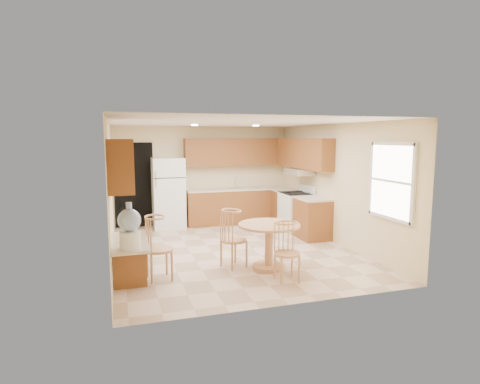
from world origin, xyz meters
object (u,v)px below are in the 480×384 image
object	(u,v)px
chair_table_b	(289,247)
chair_desk	(159,243)
dining_table	(269,239)
chair_table_a	(235,234)
refrigerator	(168,193)
stove	(296,211)
water_crock	(130,228)

from	to	relation	value
chair_table_b	chair_desk	size ratio (longest dim) A/B	0.91
dining_table	chair_table_a	world-z (taller)	chair_table_a
refrigerator	stove	xyz separation A→B (m)	(2.88, -1.22, -0.40)
chair_table_a	chair_table_b	xyz separation A→B (m)	(0.60, -0.89, -0.05)
stove	chair_table_b	bearing A→B (deg)	-116.60
dining_table	chair_table_b	distance (m)	0.74
stove	chair_table_b	distance (m)	3.54
dining_table	water_crock	world-z (taller)	water_crock
water_crock	chair_table_b	bearing A→B (deg)	3.22
chair_desk	water_crock	world-z (taller)	water_crock
refrigerator	chair_desk	xyz separation A→B (m)	(-0.60, -3.73, -0.25)
refrigerator	chair_table_a	size ratio (longest dim) A/B	1.74
refrigerator	water_crock	bearing A→B (deg)	-103.08
refrigerator	water_crock	distance (m)	4.64
chair_table_a	chair_desk	distance (m)	1.31
dining_table	chair_table_a	size ratio (longest dim) A/B	1.05
dining_table	chair_desk	bearing A→B (deg)	-177.38
refrigerator	dining_table	xyz separation A→B (m)	(1.24, -3.65, -0.36)
chair_table_b	water_crock	bearing A→B (deg)	5.38
water_crock	dining_table	bearing A→B (deg)	20.79
stove	dining_table	distance (m)	2.93
stove	chair_table_b	size ratio (longest dim) A/B	1.19
chair_table_a	chair_desk	bearing A→B (deg)	-101.60
stove	chair_desk	size ratio (longest dim) A/B	1.09
chair_table_b	chair_desk	xyz separation A→B (m)	(-1.89, 0.65, 0.05)
chair_desk	water_crock	size ratio (longest dim) A/B	1.62
chair_desk	refrigerator	bearing A→B (deg)	162.80
chair_table_a	water_crock	distance (m)	2.07
chair_table_b	water_crock	distance (m)	2.39
refrigerator	stove	size ratio (longest dim) A/B	1.59
stove	refrigerator	bearing A→B (deg)	157.01
refrigerator	chair_table_a	distance (m)	3.57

